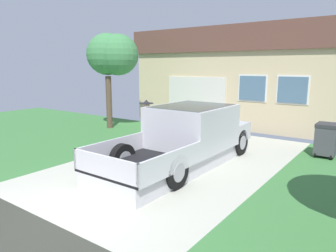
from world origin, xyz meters
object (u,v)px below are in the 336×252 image
at_px(neighbor_tree, 112,55).
at_px(wheeled_trash_bin, 326,139).
at_px(house_with_garage, 252,76).
at_px(person_with_hat, 147,124).
at_px(pickup_truck, 188,137).
at_px(handbag, 137,151).

xyz_separation_m(neighbor_tree, wheeled_trash_bin, (8.77, 0.36, -2.68)).
bearing_deg(wheeled_trash_bin, house_with_garage, 129.60).
bearing_deg(wheeled_trash_bin, neighbor_tree, -177.66).
bearing_deg(person_with_hat, pickup_truck, 16.86).
height_order(pickup_truck, neighbor_tree, neighbor_tree).
bearing_deg(pickup_truck, person_with_hat, -179.12).
height_order(pickup_truck, person_with_hat, person_with_hat).
bearing_deg(neighbor_tree, person_with_hat, -32.54).
height_order(house_with_garage, neighbor_tree, house_with_garage).
bearing_deg(house_with_garage, neighbor_tree, -124.62).
distance_m(handbag, wheeled_trash_bin, 5.86).
xyz_separation_m(house_with_garage, neighbor_tree, (-4.13, -5.98, 0.97)).
distance_m(neighbor_tree, wheeled_trash_bin, 9.18).
xyz_separation_m(pickup_truck, person_with_hat, (-1.55, -0.01, 0.22)).
bearing_deg(pickup_truck, neighbor_tree, 155.86).
bearing_deg(handbag, neighbor_tree, 143.58).
relative_size(handbag, wheeled_trash_bin, 0.38).
bearing_deg(neighbor_tree, handbag, -36.42).
bearing_deg(pickup_truck, house_with_garage, 100.72).
bearing_deg(pickup_truck, handbag, -169.91).
bearing_deg(handbag, pickup_truck, 9.41).
relative_size(pickup_truck, handbag, 13.93).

